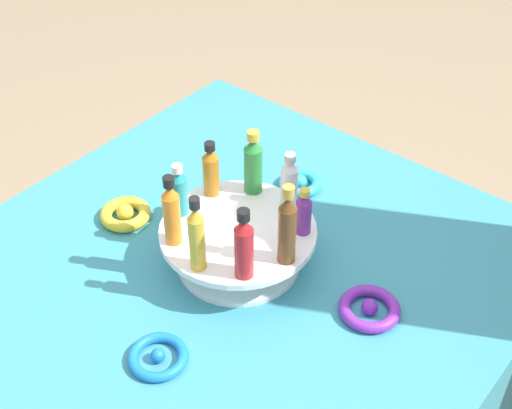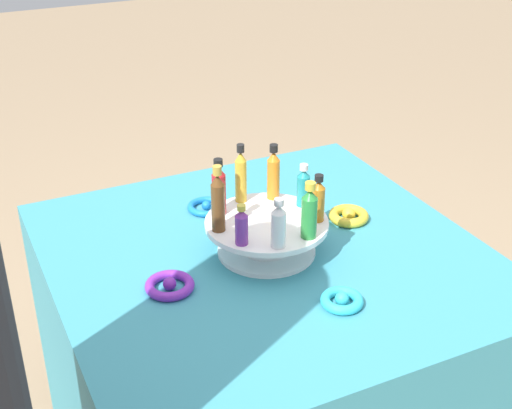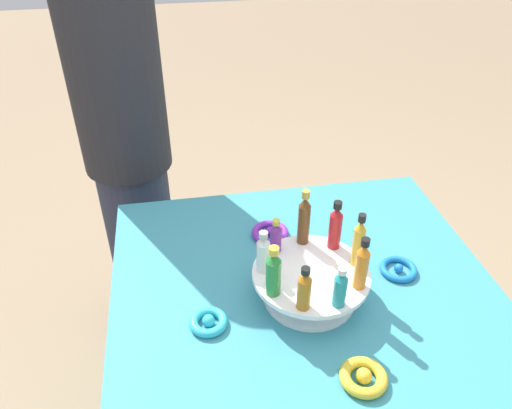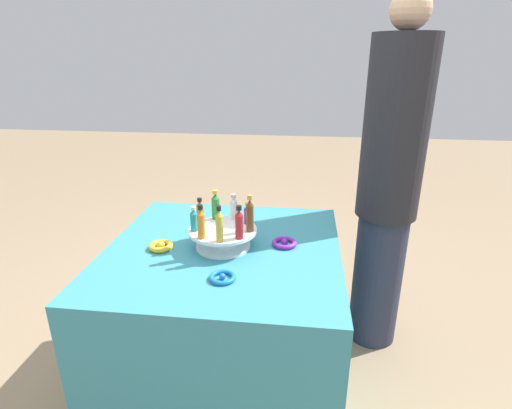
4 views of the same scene
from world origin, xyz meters
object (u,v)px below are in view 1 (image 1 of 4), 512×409
(bottle_orange, at_px, (172,213))
(ribbon_bow_teal, at_px, (300,183))
(ribbon_bow_gold, at_px, (125,214))
(bottle_amber, at_px, (211,171))
(ribbon_bow_purple, at_px, (369,308))
(bottle_teal, at_px, (179,191))
(bottle_purple, at_px, (304,213))
(bottle_gold, at_px, (197,236))
(ribbon_bow_blue, at_px, (158,357))
(bottle_clear, at_px, (289,182))
(display_stand, at_px, (238,243))
(bottle_green, at_px, (253,164))
(bottle_brown, at_px, (287,228))
(bottle_red, at_px, (244,246))

(bottle_orange, xyz_separation_m, ribbon_bow_teal, (0.02, 0.33, -0.13))
(ribbon_bow_teal, relative_size, ribbon_bow_gold, 0.89)
(bottle_amber, relative_size, ribbon_bow_purple, 1.06)
(bottle_teal, bearing_deg, bottle_purple, 25.87)
(bottle_gold, xyz_separation_m, ribbon_bow_blue, (0.03, -0.13, -0.14))
(bottle_gold, bearing_deg, bottle_clear, 85.87)
(display_stand, distance_m, bottle_orange, 0.15)
(bottle_purple, distance_m, bottle_orange, 0.22)
(display_stand, xyz_separation_m, bottle_green, (-0.05, 0.10, 0.09))
(bottle_amber, distance_m, bottle_brown, 0.22)
(bottle_purple, relative_size, bottle_teal, 0.89)
(bottle_clear, height_order, ribbon_bow_blue, bottle_clear)
(display_stand, distance_m, bottle_amber, 0.14)
(bottle_amber, bearing_deg, ribbon_bow_gold, -147.58)
(bottle_teal, relative_size, ribbon_bow_blue, 1.08)
(bottle_gold, bearing_deg, bottle_orange, 165.87)
(ribbon_bow_blue, bearing_deg, bottle_purple, 81.93)
(bottle_green, xyz_separation_m, bottle_amber, (-0.05, -0.05, -0.01))
(bottle_clear, xyz_separation_m, bottle_amber, (-0.13, -0.06, -0.00))
(display_stand, xyz_separation_m, bottle_clear, (0.03, 0.11, 0.08))
(display_stand, height_order, bottle_orange, bottle_orange)
(display_stand, height_order, bottle_amber, bottle_amber)
(bottle_clear, xyz_separation_m, ribbon_bow_purple, (0.22, -0.06, -0.12))
(bottle_green, bearing_deg, bottle_orange, -94.13)
(bottle_gold, bearing_deg, ribbon_bow_purple, 33.78)
(bottle_teal, height_order, bottle_orange, bottle_orange)
(bottle_red, distance_m, ribbon_bow_teal, 0.37)
(bottle_clear, relative_size, bottle_brown, 0.73)
(bottle_purple, bearing_deg, ribbon_bow_blue, -98.07)
(bottle_clear, distance_m, bottle_brown, 0.14)
(bottle_teal, bearing_deg, bottle_green, 65.87)
(ribbon_bow_purple, bearing_deg, ribbon_bow_teal, 145.62)
(bottle_amber, height_order, bottle_orange, bottle_orange)
(bottle_orange, bearing_deg, ribbon_bow_purple, 24.15)
(bottle_brown, bearing_deg, ribbon_bow_purple, 21.88)
(bottle_clear, height_order, ribbon_bow_purple, bottle_clear)
(bottle_amber, distance_m, ribbon_bow_purple, 0.36)
(bottle_amber, height_order, bottle_red, bottle_red)
(ribbon_bow_blue, distance_m, ribbon_bow_purple, 0.35)
(bottle_clear, distance_m, bottle_gold, 0.22)
(bottle_orange, relative_size, ribbon_bow_gold, 1.38)
(bottle_red, distance_m, ribbon_bow_blue, 0.21)
(bottle_green, distance_m, bottle_teal, 0.14)
(bottle_gold, distance_m, ribbon_bow_gold, 0.29)
(bottle_teal, relative_size, bottle_brown, 0.67)
(bottle_gold, bearing_deg, display_stand, 95.87)
(bottle_clear, bearing_deg, bottle_amber, -154.13)
(bottle_green, height_order, bottle_teal, bottle_green)
(bottle_gold, xyz_separation_m, bottle_red, (0.07, 0.03, -0.00))
(bottle_clear, distance_m, bottle_teal, 0.19)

